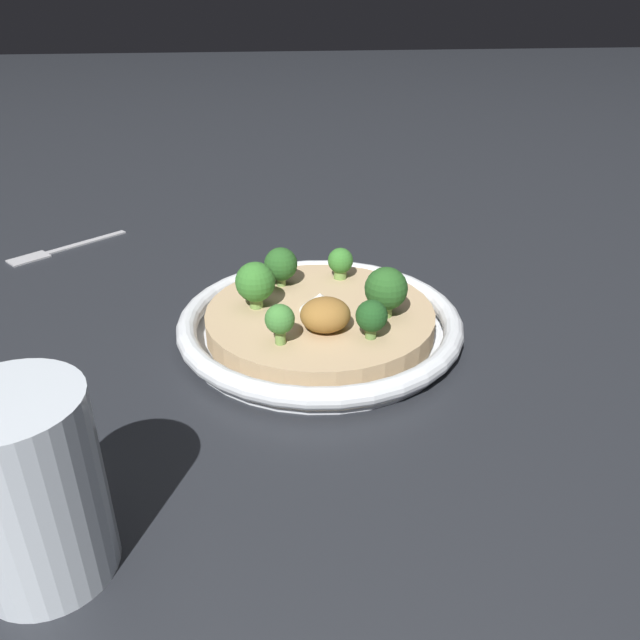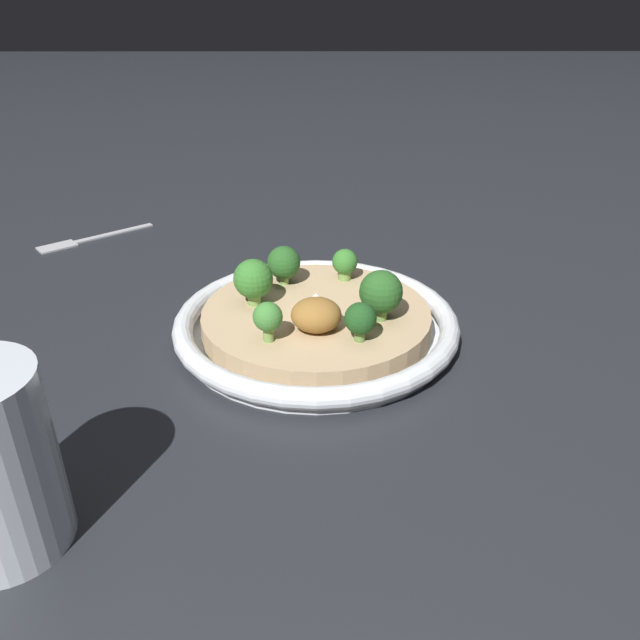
{
  "view_description": "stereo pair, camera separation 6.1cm",
  "coord_description": "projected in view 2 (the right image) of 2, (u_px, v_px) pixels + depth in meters",
  "views": [
    {
      "loc": [
        0.06,
        0.53,
        0.31
      ],
      "look_at": [
        0.0,
        0.0,
        0.02
      ],
      "focal_mm": 35.0,
      "sensor_mm": 36.0,
      "label": 1
    },
    {
      "loc": [
        0.0,
        0.54,
        0.31
      ],
      "look_at": [
        0.0,
        0.0,
        0.02
      ],
      "focal_mm": 35.0,
      "sensor_mm": 36.0,
      "label": 2
    }
  ],
  "objects": [
    {
      "name": "broccoli_right",
      "position": [
        257.0,
        280.0,
        0.61
      ],
      "size": [
        0.04,
        0.04,
        0.05
      ],
      "color": "#759E4C",
      "rests_on": "risotto_bowl"
    },
    {
      "name": "broccoli_front_left",
      "position": [
        348.0,
        263.0,
        0.66
      ],
      "size": [
        0.03,
        0.03,
        0.03
      ],
      "color": "#759E4C",
      "rests_on": "risotto_bowl"
    },
    {
      "name": "risotto_bowl",
      "position": [
        320.0,
        323.0,
        0.61
      ],
      "size": [
        0.28,
        0.28,
        0.03
      ],
      "color": "silver",
      "rests_on": "ground_plane"
    },
    {
      "name": "broccoli_back_left",
      "position": [
        385.0,
        293.0,
        0.58
      ],
      "size": [
        0.04,
        0.04,
        0.05
      ],
      "color": "#759E4C",
      "rests_on": "risotto_bowl"
    },
    {
      "name": "cheese_sprinkle",
      "position": [
        316.0,
        300.0,
        0.61
      ],
      "size": [
        0.04,
        0.04,
        0.02
      ],
      "color": "white",
      "rests_on": "risotto_bowl"
    },
    {
      "name": "broccoli_front",
      "position": [
        287.0,
        263.0,
        0.65
      ],
      "size": [
        0.03,
        0.03,
        0.04
      ],
      "color": "#84A856",
      "rests_on": "risotto_bowl"
    },
    {
      "name": "broccoli_back_right",
      "position": [
        272.0,
        318.0,
        0.54
      ],
      "size": [
        0.03,
        0.03,
        0.04
      ],
      "color": "#759E4C",
      "rests_on": "risotto_bowl"
    },
    {
      "name": "broccoli_back",
      "position": [
        365.0,
        319.0,
        0.54
      ],
      "size": [
        0.03,
        0.03,
        0.04
      ],
      "color": "#668E47",
      "rests_on": "risotto_bowl"
    },
    {
      "name": "crispy_onion_garnish",
      "position": [
        315.0,
        315.0,
        0.56
      ],
      "size": [
        0.05,
        0.04,
        0.03
      ],
      "color": "olive",
      "rests_on": "risotto_bowl"
    },
    {
      "name": "ground_plane",
      "position": [
        320.0,
        336.0,
        0.62
      ],
      "size": [
        6.0,
        6.0,
        0.0
      ],
      "primitive_type": "plane",
      "color": "#23262B"
    },
    {
      "name": "fork_utensil",
      "position": [
        88.0,
        239.0,
        0.85
      ],
      "size": [
        0.14,
        0.12,
        0.0
      ],
      "rotation": [
        0.0,
        0.0,
        0.69
      ],
      "color": "#B7B7BC",
      "rests_on": "ground_plane"
    }
  ]
}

